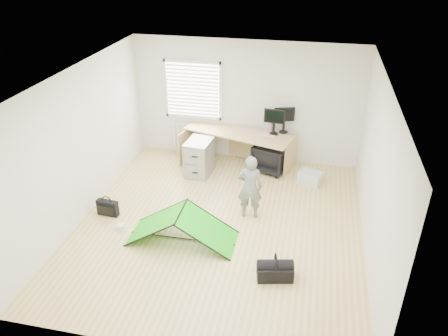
% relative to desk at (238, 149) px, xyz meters
% --- Properties ---
extents(ground, '(5.50, 5.50, 0.00)m').
position_rel_desk_xyz_m(ground, '(0.10, -2.32, -0.40)').
color(ground, tan).
rests_on(ground, ground).
extents(back_wall, '(5.00, 0.02, 2.70)m').
position_rel_desk_xyz_m(back_wall, '(0.10, 0.43, 0.95)').
color(back_wall, silver).
rests_on(back_wall, ground).
extents(window, '(1.20, 0.06, 1.20)m').
position_rel_desk_xyz_m(window, '(-1.10, 0.39, 1.15)').
color(window, silver).
rests_on(window, back_wall).
extents(radiator, '(1.00, 0.12, 0.60)m').
position_rel_desk_xyz_m(radiator, '(-1.10, 0.35, 0.05)').
color(radiator, silver).
rests_on(radiator, back_wall).
extents(desk, '(2.47, 1.36, 0.80)m').
position_rel_desk_xyz_m(desk, '(0.00, 0.00, 0.00)').
color(desk, tan).
rests_on(desk, ground).
extents(filing_cabinet, '(0.55, 0.70, 0.77)m').
position_rel_desk_xyz_m(filing_cabinet, '(-0.74, -0.56, -0.02)').
color(filing_cabinet, gray).
rests_on(filing_cabinet, ground).
extents(monitor_left, '(0.45, 0.14, 0.42)m').
position_rel_desk_xyz_m(monitor_left, '(0.76, 0.05, 0.61)').
color(monitor_left, black).
rests_on(monitor_left, desk).
extents(monitor_right, '(0.45, 0.23, 0.42)m').
position_rel_desk_xyz_m(monitor_right, '(0.96, 0.19, 0.61)').
color(monitor_right, black).
rests_on(monitor_right, desk).
extents(keyboard, '(0.40, 0.15, 0.02)m').
position_rel_desk_xyz_m(keyboard, '(0.61, -0.06, 0.41)').
color(keyboard, beige).
rests_on(keyboard, desk).
extents(thermos, '(0.08, 0.08, 0.27)m').
position_rel_desk_xyz_m(thermos, '(0.69, 0.14, 0.54)').
color(thermos, '#AE6181').
rests_on(thermos, desk).
extents(office_chair, '(0.85, 0.87, 0.64)m').
position_rel_desk_xyz_m(office_chair, '(0.76, -0.09, -0.08)').
color(office_chair, black).
rests_on(office_chair, ground).
extents(person, '(0.48, 0.34, 1.24)m').
position_rel_desk_xyz_m(person, '(0.57, -1.93, 0.22)').
color(person, slate).
rests_on(person, ground).
extents(kite, '(1.85, 0.83, 0.57)m').
position_rel_desk_xyz_m(kite, '(-0.43, -2.86, -0.12)').
color(kite, '#1AC012').
rests_on(kite, ground).
extents(storage_crate, '(0.55, 0.48, 0.26)m').
position_rel_desk_xyz_m(storage_crate, '(1.63, -0.47, -0.27)').
color(storage_crate, silver).
rests_on(storage_crate, ground).
extents(tote_bag, '(0.33, 0.19, 0.38)m').
position_rel_desk_xyz_m(tote_bag, '(-0.82, 0.31, -0.21)').
color(tote_bag, teal).
rests_on(tote_bag, ground).
extents(laptop_bag, '(0.41, 0.16, 0.30)m').
position_rel_desk_xyz_m(laptop_bag, '(-1.99, -2.45, -0.25)').
color(laptop_bag, black).
rests_on(laptop_bag, ground).
extents(white_box, '(0.13, 0.13, 0.11)m').
position_rel_desk_xyz_m(white_box, '(-1.56, -2.84, -0.35)').
color(white_box, silver).
rests_on(white_box, ground).
extents(duffel_bag, '(0.59, 0.38, 0.24)m').
position_rel_desk_xyz_m(duffel_bag, '(1.22, -3.48, -0.28)').
color(duffel_bag, black).
rests_on(duffel_bag, ground).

